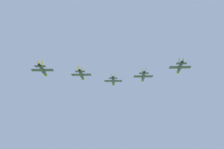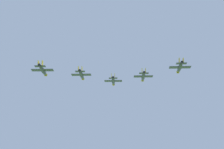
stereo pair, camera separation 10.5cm
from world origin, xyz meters
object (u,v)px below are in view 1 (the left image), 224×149
at_px(jet_left_wingman, 81,75).
at_px(jet_right_outer, 180,67).
at_px(jet_lead, 113,81).
at_px(jet_right_wingman, 143,77).
at_px(jet_left_outer, 43,70).

xyz_separation_m(jet_left_wingman, jet_right_outer, (52.67, 13.75, -2.89)).
relative_size(jet_left_wingman, jet_right_outer, 1.02).
distance_m(jet_left_wingman, jet_right_outer, 54.51).
bearing_deg(jet_left_wingman, jet_right_outer, -111.15).
relative_size(jet_lead, jet_right_outer, 0.99).
distance_m(jet_right_wingman, jet_left_outer, 54.48).
height_order(jet_left_wingman, jet_right_outer, jet_left_wingman).
bearing_deg(jet_right_outer, jet_lead, 41.08).
height_order(jet_lead, jet_left_wingman, jet_lead).
xyz_separation_m(jet_lead, jet_right_wingman, (25.35, -6.13, -3.42)).
distance_m(jet_lead, jet_right_wingman, 26.30).
distance_m(jet_lead, jet_left_outer, 52.48).
xyz_separation_m(jet_lead, jet_left_outer, (-3.93, -52.01, -5.78)).
xyz_separation_m(jet_lead, jet_left_wingman, (-1.97, -26.01, -2.14)).
bearing_deg(jet_lead, jet_left_wingman, 139.13).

